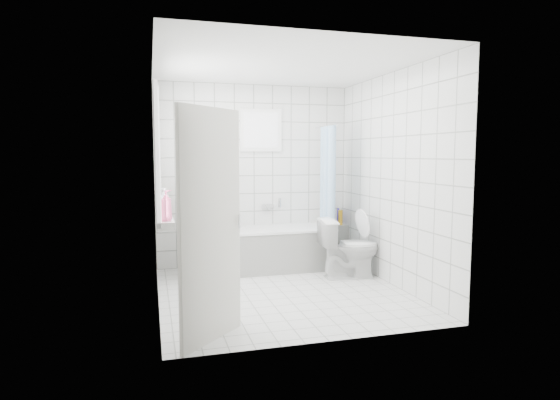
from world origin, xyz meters
name	(u,v)px	position (x,y,z in m)	size (l,w,h in m)	color
ground	(282,292)	(0.00, 0.00, 0.00)	(3.00, 3.00, 0.00)	white
ceiling	(282,65)	(0.00, 0.00, 2.60)	(3.00, 3.00, 0.00)	white
wall_back	(254,176)	(0.00, 1.50, 1.30)	(2.80, 0.02, 2.60)	white
wall_front	(331,191)	(0.00, -1.50, 1.30)	(2.80, 0.02, 2.60)	white
wall_left	(156,183)	(-1.40, 0.00, 1.30)	(0.02, 3.00, 2.60)	white
wall_right	(392,180)	(1.40, 0.00, 1.30)	(0.02, 3.00, 2.60)	white
window_left	(159,155)	(-1.35, 0.30, 1.60)	(0.01, 0.90, 1.40)	white
window_back	(261,130)	(0.10, 1.46, 1.95)	(0.50, 0.01, 0.50)	white
window_sill	(164,220)	(-1.31, 0.30, 0.86)	(0.18, 1.02, 0.08)	white
door	(211,226)	(-0.97, -1.20, 1.00)	(0.04, 0.80, 2.00)	silver
bathtub	(266,249)	(0.09, 1.12, 0.29)	(1.84, 0.77, 0.58)	white
partition_wall	(195,219)	(-0.90, 1.07, 0.75)	(0.15, 0.85, 1.50)	white
tiled_ledge	(336,242)	(1.23, 1.38, 0.28)	(0.40, 0.24, 0.55)	white
toilet	(349,248)	(1.03, 0.41, 0.39)	(0.44, 0.77, 0.78)	white
curtain_rod	(326,126)	(0.95, 1.10, 2.00)	(0.02, 0.02, 0.80)	silver
shower_curtain	(329,191)	(0.95, 0.97, 1.10)	(0.14, 0.48, 1.78)	#4D9CE3
tub_faucet	(267,206)	(0.19, 1.46, 0.85)	(0.18, 0.06, 0.06)	silver
sill_bottles	(165,205)	(-1.30, 0.23, 1.04)	(0.17, 0.77, 0.33)	silver
ledge_bottles	(336,217)	(1.22, 1.36, 0.67)	(0.21, 0.16, 0.25)	#261CE7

